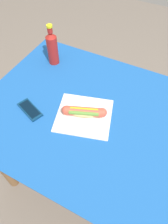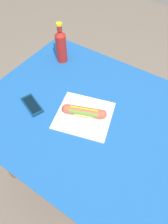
{
  "view_description": "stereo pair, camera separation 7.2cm",
  "coord_description": "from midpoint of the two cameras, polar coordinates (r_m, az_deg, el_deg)",
  "views": [
    {
      "loc": [
        -0.25,
        0.59,
        1.56
      ],
      "look_at": [
        0.04,
        0.03,
        0.77
      ],
      "focal_mm": 33.24,
      "sensor_mm": 36.0,
      "label": 1
    },
    {
      "loc": [
        -0.31,
        0.55,
        1.56
      ],
      "look_at": [
        0.04,
        0.03,
        0.77
      ],
      "focal_mm": 33.24,
      "sensor_mm": 36.0,
      "label": 2
    }
  ],
  "objects": [
    {
      "name": "ground_plane",
      "position": [
        1.68,
        3.03,
        -16.21
      ],
      "size": [
        6.0,
        6.0,
        0.0
      ],
      "primitive_type": "plane",
      "color": "#6B6056",
      "rests_on": "ground"
    },
    {
      "name": "cell_phone",
      "position": [
        1.09,
        -12.29,
        1.85
      ],
      "size": [
        0.16,
        0.11,
        0.01
      ],
      "color": "#0A2D4C",
      "rests_on": "dining_table"
    },
    {
      "name": "soda_bottle",
      "position": [
        1.28,
        -4.64,
        17.7
      ],
      "size": [
        0.06,
        0.06,
        0.24
      ],
      "color": "maroon",
      "rests_on": "dining_table"
    },
    {
      "name": "paper_wrapper",
      "position": [
        1.02,
        2.01,
        -1.03
      ],
      "size": [
        0.32,
        0.31,
        0.01
      ],
      "primitive_type": "cube",
      "rotation": [
        0.0,
        0.0,
        0.28
      ],
      "color": "silver",
      "rests_on": "dining_table"
    },
    {
      "name": "dining_table",
      "position": [
        1.14,
        4.31,
        -4.69
      ],
      "size": [
        1.16,
        0.89,
        0.74
      ],
      "color": "brown",
      "rests_on": "ground"
    },
    {
      "name": "hot_dog",
      "position": [
        1.0,
        2.05,
        -0.06
      ],
      "size": [
        0.21,
        0.11,
        0.05
      ],
      "color": "#E5BC75",
      "rests_on": "paper_wrapper"
    }
  ]
}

